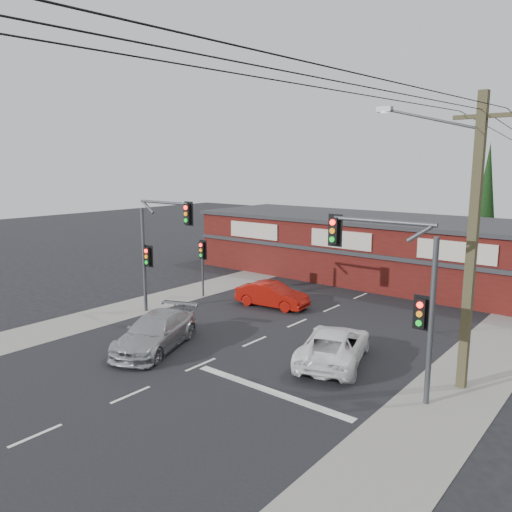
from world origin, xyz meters
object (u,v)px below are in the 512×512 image
Objects in this scene: shop_building at (383,248)px; utility_pole at (468,234)px; silver_suv at (156,332)px; white_suv at (334,345)px; red_sedan at (272,295)px.

shop_building is 17.15m from utility_pole.
utility_pole reaches higher than silver_suv.
silver_suv reaches higher than white_suv.
silver_suv is (-6.60, -3.45, 0.04)m from white_suv.
white_suv is 0.98× the size of silver_suv.
shop_building is (1.74, 18.28, 1.40)m from silver_suv.
utility_pole is at bearing -0.46° from silver_suv.
silver_suv is at bearing -95.44° from shop_building.
utility_pole reaches higher than shop_building.
white_suv is 7.45m from silver_suv.
utility_pole is at bearing -56.24° from shop_building.
red_sedan is at bearing 68.51° from silver_suv.
shop_building is at bearing -17.00° from red_sedan.
red_sedan is 0.15× the size of shop_building.
shop_building is at bearing 123.76° from utility_pole.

